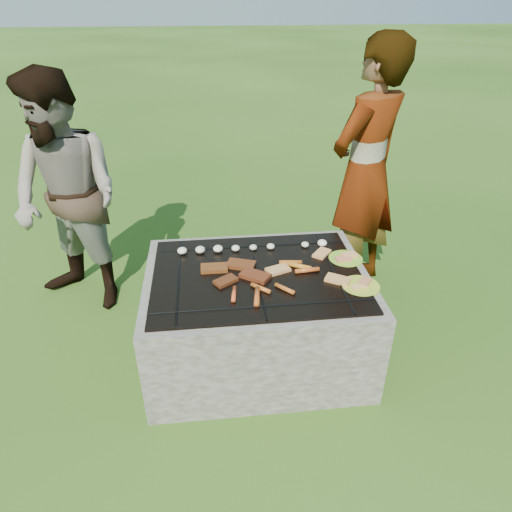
{
  "coord_description": "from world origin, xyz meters",
  "views": [
    {
      "loc": [
        -0.25,
        -2.21,
        2.04
      ],
      "look_at": [
        0.0,
        0.05,
        0.7
      ],
      "focal_mm": 32.0,
      "sensor_mm": 36.0,
      "label": 1
    }
  ],
  "objects_px": {
    "fire_pit": "(257,318)",
    "bystander": "(68,199)",
    "plate_near": "(361,286)",
    "plate_far": "(346,259)",
    "cook": "(365,172)"
  },
  "relations": [
    {
      "from": "cook",
      "to": "plate_near",
      "type": "bearing_deg",
      "value": 36.7
    },
    {
      "from": "fire_pit",
      "to": "cook",
      "type": "xyz_separation_m",
      "value": [
        0.86,
        0.77,
        0.63
      ]
    },
    {
      "from": "plate_near",
      "to": "fire_pit",
      "type": "bearing_deg",
      "value": 161.46
    },
    {
      "from": "cook",
      "to": "bystander",
      "type": "xyz_separation_m",
      "value": [
        -2.05,
        -0.04,
        -0.09
      ]
    },
    {
      "from": "cook",
      "to": "fire_pit",
      "type": "bearing_deg",
      "value": 5.92
    },
    {
      "from": "plate_far",
      "to": "cook",
      "type": "xyz_separation_m",
      "value": [
        0.3,
        0.66,
        0.3
      ]
    },
    {
      "from": "fire_pit",
      "to": "bystander",
      "type": "height_order",
      "value": "bystander"
    },
    {
      "from": "plate_far",
      "to": "cook",
      "type": "relative_size",
      "value": 0.12
    },
    {
      "from": "fire_pit",
      "to": "plate_far",
      "type": "bearing_deg",
      "value": 11.02
    },
    {
      "from": "fire_pit",
      "to": "cook",
      "type": "height_order",
      "value": "cook"
    },
    {
      "from": "plate_near",
      "to": "cook",
      "type": "height_order",
      "value": "cook"
    },
    {
      "from": "fire_pit",
      "to": "plate_near",
      "type": "relative_size",
      "value": 4.69
    },
    {
      "from": "plate_near",
      "to": "bystander",
      "type": "relative_size",
      "value": 0.17
    },
    {
      "from": "fire_pit",
      "to": "bystander",
      "type": "xyz_separation_m",
      "value": [
        -1.19,
        0.73,
        0.54
      ]
    },
    {
      "from": "fire_pit",
      "to": "cook",
      "type": "bearing_deg",
      "value": 41.75
    }
  ]
}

